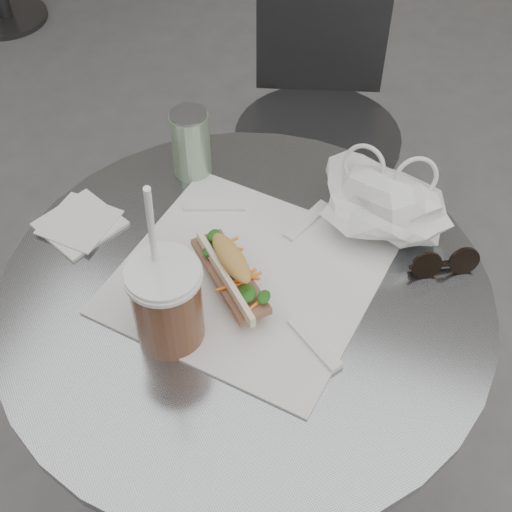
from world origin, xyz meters
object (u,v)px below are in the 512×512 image
(chair_far, at_px, (314,167))
(drink_can, at_px, (191,143))
(iced_coffee, at_px, (167,302))
(cafe_table, at_px, (246,385))
(banh_mi, at_px, (231,272))
(sunglasses, at_px, (444,264))

(chair_far, bearing_deg, drink_can, 63.00)
(iced_coffee, xyz_separation_m, drink_can, (-0.11, 0.33, -0.01))
(chair_far, distance_m, drink_can, 0.70)
(cafe_table, relative_size, chair_far, 0.99)
(chair_far, relative_size, iced_coffee, 2.49)
(cafe_table, bearing_deg, banh_mi, -178.57)
(banh_mi, bearing_deg, chair_far, 138.48)
(iced_coffee, relative_size, sunglasses, 2.97)
(banh_mi, height_order, sunglasses, banh_mi)
(banh_mi, bearing_deg, sunglasses, 68.92)
(cafe_table, height_order, chair_far, chair_far)
(sunglasses, relative_size, drink_can, 0.82)
(iced_coffee, distance_m, drink_can, 0.35)
(banh_mi, relative_size, drink_can, 1.68)
(iced_coffee, height_order, sunglasses, iced_coffee)
(cafe_table, distance_m, banh_mi, 0.31)
(chair_far, xyz_separation_m, iced_coffee, (0.02, -0.85, 0.47))
(chair_far, xyz_separation_m, drink_can, (-0.09, -0.52, 0.46))
(cafe_table, xyz_separation_m, drink_can, (-0.18, 0.22, 0.34))
(cafe_table, relative_size, sunglasses, 7.32)
(cafe_table, distance_m, chair_far, 0.75)
(chair_far, xyz_separation_m, banh_mi, (0.07, -0.74, 0.43))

